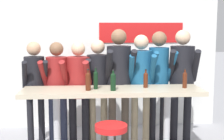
# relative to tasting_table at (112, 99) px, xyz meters

# --- Properties ---
(back_wall) EXTENTS (4.07, 0.12, 2.54)m
(back_wall) POSITION_rel_tasting_table_xyz_m (0.01, 1.51, 0.44)
(back_wall) COLOR silver
(back_wall) RESTS_ON ground_plane
(tasting_table) EXTENTS (2.47, 0.61, 0.98)m
(tasting_table) POSITION_rel_tasting_table_xyz_m (0.00, 0.00, 0.00)
(tasting_table) COLOR beige
(tasting_table) RESTS_ON ground_plane
(person_far_left) EXTENTS (0.43, 0.54, 1.61)m
(person_far_left) POSITION_rel_tasting_table_xyz_m (-1.14, 0.52, 0.17)
(person_far_left) COLOR black
(person_far_left) RESTS_ON ground_plane
(person_left) EXTENTS (0.45, 0.55, 1.60)m
(person_left) POSITION_rel_tasting_table_xyz_m (-0.80, 0.51, 0.16)
(person_left) COLOR #23283D
(person_left) RESTS_ON ground_plane
(person_center_left) EXTENTS (0.50, 0.59, 1.60)m
(person_center_left) POSITION_rel_tasting_table_xyz_m (-0.48, 0.50, 0.15)
(person_center_left) COLOR black
(person_center_left) RESTS_ON ground_plane
(person_center) EXTENTS (0.42, 0.52, 1.63)m
(person_center) POSITION_rel_tasting_table_xyz_m (-0.18, 0.54, 0.18)
(person_center) COLOR gray
(person_center) RESTS_ON ground_plane
(person_center_right) EXTENTS (0.45, 0.57, 1.79)m
(person_center_right) POSITION_rel_tasting_table_xyz_m (0.13, 0.46, 0.28)
(person_center_right) COLOR #473D33
(person_center_right) RESTS_ON ground_plane
(person_right) EXTENTS (0.41, 0.54, 1.71)m
(person_right) POSITION_rel_tasting_table_xyz_m (0.47, 0.46, 0.24)
(person_right) COLOR gray
(person_right) RESTS_ON ground_plane
(person_far_right) EXTENTS (0.41, 0.54, 1.76)m
(person_far_right) POSITION_rel_tasting_table_xyz_m (0.76, 0.55, 0.28)
(person_far_right) COLOR black
(person_far_right) RESTS_ON ground_plane
(person_rightmost) EXTENTS (0.50, 0.61, 1.78)m
(person_rightmost) POSITION_rel_tasting_table_xyz_m (1.13, 0.53, 0.27)
(person_rightmost) COLOR black
(person_rightmost) RESTS_ON ground_plane
(wine_bottle_0) EXTENTS (0.07, 0.07, 0.29)m
(wine_bottle_0) POSITION_rel_tasting_table_xyz_m (-0.33, -0.08, 0.28)
(wine_bottle_0) COLOR #4C1E0F
(wine_bottle_0) RESTS_ON tasting_table
(wine_bottle_1) EXTENTS (0.06, 0.06, 0.31)m
(wine_bottle_1) POSITION_rel_tasting_table_xyz_m (-0.23, 0.02, 0.28)
(wine_bottle_1) COLOR black
(wine_bottle_1) RESTS_ON tasting_table
(wine_bottle_2) EXTENTS (0.07, 0.07, 0.28)m
(wine_bottle_2) POSITION_rel_tasting_table_xyz_m (0.00, -0.11, 0.27)
(wine_bottle_2) COLOR black
(wine_bottle_2) RESTS_ON tasting_table
(wine_bottle_3) EXTENTS (0.06, 0.06, 0.27)m
(wine_bottle_3) POSITION_rel_tasting_table_xyz_m (1.01, 0.01, 0.27)
(wine_bottle_3) COLOR #4C1E0F
(wine_bottle_3) RESTS_ON tasting_table
(wine_bottle_4) EXTENTS (0.06, 0.06, 0.26)m
(wine_bottle_4) POSITION_rel_tasting_table_xyz_m (0.47, 0.07, 0.26)
(wine_bottle_4) COLOR #4C1E0F
(wine_bottle_4) RESTS_ON tasting_table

